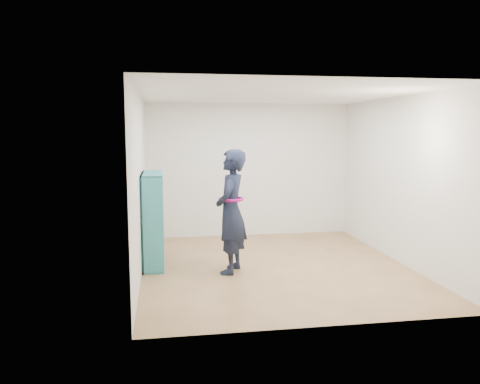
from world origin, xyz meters
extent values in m
plane|color=brown|center=(0.00, 0.00, 0.00)|extent=(4.50, 4.50, 0.00)
plane|color=white|center=(0.00, 0.00, 2.60)|extent=(4.50, 4.50, 0.00)
cube|color=silver|center=(-2.00, 0.00, 1.30)|extent=(0.02, 4.50, 2.60)
cube|color=silver|center=(2.00, 0.00, 1.30)|extent=(0.02, 4.50, 2.60)
cube|color=silver|center=(0.00, 2.25, 1.30)|extent=(4.00, 0.02, 2.60)
cube|color=silver|center=(0.00, -2.25, 1.30)|extent=(4.00, 0.02, 2.60)
cube|color=teal|center=(-1.83, -0.09, 0.71)|extent=(0.31, 0.02, 1.43)
cube|color=teal|center=(-1.83, 0.96, 0.71)|extent=(0.31, 0.02, 1.43)
cube|color=teal|center=(-1.83, 0.43, 0.01)|extent=(0.31, 1.07, 0.02)
cube|color=teal|center=(-1.83, 0.43, 1.42)|extent=(0.31, 1.07, 0.02)
cube|color=teal|center=(-1.98, 0.43, 0.71)|extent=(0.02, 1.07, 1.43)
cube|color=teal|center=(-1.83, 0.26, 0.71)|extent=(0.29, 0.02, 1.38)
cube|color=teal|center=(-1.83, 0.60, 0.71)|extent=(0.29, 0.02, 1.38)
cube|color=teal|center=(-1.83, 0.43, 0.37)|extent=(0.29, 1.03, 0.02)
cube|color=teal|center=(-1.83, 0.43, 0.71)|extent=(0.29, 1.03, 0.02)
cube|color=teal|center=(-1.83, 0.43, 1.06)|extent=(0.29, 1.03, 0.02)
cube|color=beige|center=(-1.82, 0.08, 0.06)|extent=(0.20, 0.13, 0.05)
cube|color=black|center=(-1.81, 0.04, 0.48)|extent=(0.16, 0.14, 0.21)
cube|color=maroon|center=(-1.81, 0.04, 0.85)|extent=(0.16, 0.14, 0.24)
cube|color=silver|center=(-1.82, 0.08, 1.11)|extent=(0.20, 0.13, 0.08)
cube|color=navy|center=(-1.81, 0.38, 0.13)|extent=(0.16, 0.14, 0.19)
cube|color=brown|center=(-1.81, 0.38, 0.49)|extent=(0.16, 0.14, 0.22)
cube|color=#BFB28C|center=(-1.82, 0.43, 0.75)|extent=(0.20, 0.13, 0.05)
cube|color=#26594C|center=(-1.81, 0.38, 1.16)|extent=(0.16, 0.14, 0.18)
cube|color=beige|center=(-1.81, 0.72, 0.13)|extent=(0.16, 0.14, 0.20)
cube|color=black|center=(-1.82, 0.77, 0.40)|extent=(0.20, 0.13, 0.05)
cube|color=maroon|center=(-1.81, 0.72, 0.84)|extent=(0.16, 0.14, 0.24)
cube|color=silver|center=(-1.81, 0.72, 1.17)|extent=(0.16, 0.14, 0.20)
imported|color=black|center=(-0.70, -0.16, 0.90)|extent=(0.65, 0.77, 1.81)
torus|color=#B70E7B|center=(-0.70, -0.16, 1.09)|extent=(0.48, 0.48, 0.04)
cube|color=silver|center=(-0.80, -0.04, 1.02)|extent=(0.02, 0.11, 0.13)
cube|color=black|center=(-0.80, -0.04, 1.02)|extent=(0.02, 0.10, 0.13)
camera|label=1|loc=(-1.65, -6.78, 2.06)|focal=35.00mm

